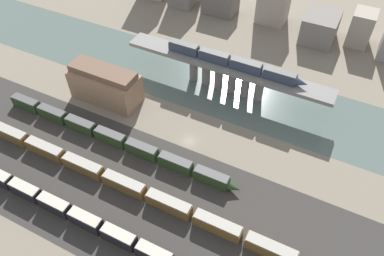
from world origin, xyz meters
The scene contains 12 objects.
ground_plane centered at (0.00, 0.00, 0.00)m, with size 400.00×400.00×0.00m, color #756B5B.
railbed_yard centered at (0.00, -24.00, 0.00)m, with size 280.00×42.00×0.01m, color #33302D.
river_water centered at (0.00, 27.50, 0.00)m, with size 320.00×29.31×0.01m, color #4C5B56.
bridge centered at (0.00, 27.50, 7.79)m, with size 72.31×7.53×10.58m.
train_on_bridge centered at (2.45, 27.50, 12.31)m, with size 48.23×3.06×3.54m.
train_yard_near centered at (-19.51, -37.00, 2.00)m, with size 72.43×3.03×4.06m.
train_yard_mid centered at (-6.48, -23.40, 1.87)m, with size 100.60×3.13×3.82m.
train_yard_far centered at (-20.24, -10.83, 1.94)m, with size 81.33×2.97×3.94m.
warehouse_building centered at (-34.12, 5.30, 5.83)m, with size 23.23×10.40×12.27m.
city_block_center centered at (-22.66, 75.12, 5.77)m, with size 14.49×10.53×11.53m, color #605B56.
city_block_far_right centered at (21.60, 73.03, 5.43)m, with size 12.93×15.50×10.87m, color slate.
city_block_tall centered at (36.35, 77.47, 6.85)m, with size 8.43×10.02×13.69m, color gray.
Camera 1 is at (34.72, -67.67, 86.51)m, focal length 35.00 mm.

